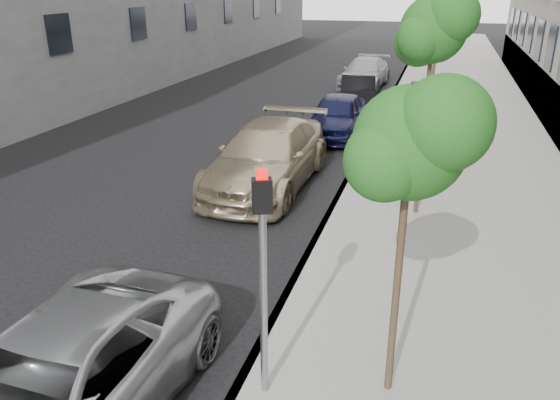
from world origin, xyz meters
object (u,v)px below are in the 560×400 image
at_px(sedan_black, 358,92).
at_px(sedan_rear, 365,73).
at_px(tree_near, 412,143).
at_px(tree_far, 439,31).
at_px(minivan, 53,389).
at_px(tree_mid, 435,29).
at_px(signal_pole, 263,261).
at_px(suv, 268,156).
at_px(sedan_blue, 337,115).

relative_size(sedan_black, sedan_rear, 0.82).
relative_size(tree_near, tree_far, 0.95).
relative_size(minivan, sedan_black, 1.23).
bearing_deg(minivan, tree_mid, 67.13).
xyz_separation_m(tree_mid, tree_far, (-0.00, 6.50, -0.53)).
distance_m(signal_pole, suv, 8.62).
bearing_deg(minivan, suv, 93.66).
xyz_separation_m(signal_pole, suv, (-2.52, 8.15, -1.28)).
relative_size(tree_mid, sedan_black, 1.19).
distance_m(minivan, sedan_rear, 25.88).
xyz_separation_m(tree_far, signal_pole, (-1.66, -13.52, -1.76)).
distance_m(tree_mid, tree_far, 6.52).
xyz_separation_m(signal_pole, sedan_blue, (-1.66, 14.00, -1.37)).
xyz_separation_m(tree_near, suv, (-4.18, 7.63, -2.80)).
height_order(tree_near, sedan_black, tree_near).
distance_m(tree_mid, signal_pole, 7.57).
bearing_deg(minivan, tree_far, 77.41).
relative_size(tree_mid, suv, 0.87).
xyz_separation_m(minivan, sedan_blue, (0.61, 15.40, 0.03)).
xyz_separation_m(tree_near, sedan_rear, (-3.78, 23.97, -2.90)).
relative_size(signal_pole, sedan_black, 0.74).
bearing_deg(sedan_rear, tree_far, -67.31).
bearing_deg(tree_far, tree_mid, -90.00).
distance_m(sedan_blue, sedan_rear, 10.49).
relative_size(tree_near, sedan_black, 1.00).
distance_m(minivan, suv, 9.55).
relative_size(tree_mid, sedan_blue, 1.14).
distance_m(signal_pole, sedan_blue, 14.17).
relative_size(tree_near, suv, 0.73).
height_order(tree_near, signal_pole, tree_near).
xyz_separation_m(tree_mid, sedan_rear, (-3.78, 17.47, -3.66)).
distance_m(sedan_blue, sedan_black, 5.06).
relative_size(tree_far, sedan_black, 1.05).
height_order(signal_pole, minivan, signal_pole).
bearing_deg(sedan_blue, sedan_rear, 92.14).
xyz_separation_m(signal_pole, sedan_black, (-1.66, 19.06, -1.43)).
xyz_separation_m(tree_mid, sedan_black, (-3.33, 12.04, -3.71)).
distance_m(tree_near, sedan_black, 19.06).
xyz_separation_m(tree_near, signal_pole, (-1.66, -0.52, -1.52)).
height_order(suv, sedan_rear, suv).
relative_size(minivan, sedan_blue, 1.18).
bearing_deg(tree_mid, sedan_black, 105.45).
bearing_deg(sedan_black, sedan_rear, 86.12).
bearing_deg(signal_pole, tree_far, 60.12).
height_order(tree_mid, minivan, tree_mid).
distance_m(tree_mid, sedan_black, 13.03).
distance_m(tree_far, suv, 7.46).
bearing_deg(sedan_blue, tree_far, -8.59).
bearing_deg(minivan, sedan_blue, 89.93).
relative_size(sedan_blue, sedan_rear, 0.86).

